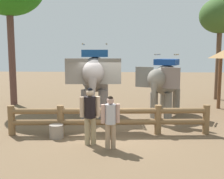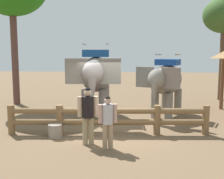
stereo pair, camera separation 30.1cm
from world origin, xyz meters
name	(u,v)px [view 1 (the left image)]	position (x,y,z in m)	size (l,w,h in m)	color
ground_plane	(109,134)	(0.00, 0.00, 0.00)	(60.00, 60.00, 0.00)	brown
log_fence	(109,118)	(0.00, 0.00, 0.61)	(7.08, 0.78, 1.05)	brown
elephant_near_left	(95,76)	(-0.81, 2.60, 1.84)	(2.17, 3.82, 3.27)	gray
elephant_center	(165,81)	(2.29, 3.08, 1.58)	(2.44, 3.34, 2.81)	gray
tourist_woman_in_black	(90,112)	(-0.53, -1.13, 1.05)	(0.63, 0.43, 1.81)	#9A8966
tourist_man_in_blue	(110,119)	(0.13, -1.48, 0.94)	(0.56, 0.38, 1.62)	tan
tree_far_left	(220,17)	(6.03, 7.77, 4.92)	(2.44, 2.44, 6.05)	brown
feed_bucket	(57,131)	(-1.77, -0.50, 0.23)	(0.48, 0.48, 0.46)	gray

